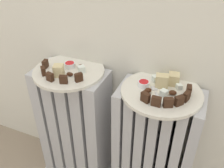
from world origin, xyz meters
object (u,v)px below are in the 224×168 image
object	(u,v)px
radiator_right	(153,152)
plate_right	(161,92)
radiator_left	(75,128)
plate_left	(69,71)
jam_bowl_right	(144,84)
jam_bowl_left	(70,65)
fork	(157,94)

from	to	relation	value
radiator_right	plate_right	xyz separation A→B (m)	(-0.00, 0.00, 0.31)
radiator_left	plate_left	size ratio (longest dim) A/B	2.11
radiator_right	jam_bowl_right	distance (m)	0.33
radiator_left	radiator_right	world-z (taller)	same
radiator_left	radiator_right	bearing A→B (deg)	-0.00
plate_right	radiator_right	bearing A→B (deg)	0.00
jam_bowl_left	fork	distance (m)	0.37
plate_right	jam_bowl_right	distance (m)	0.07
fork	plate_left	bearing A→B (deg)	175.77
plate_right	jam_bowl_right	bearing A→B (deg)	177.45
plate_left	plate_right	xyz separation A→B (m)	(0.37, 0.00, 0.00)
radiator_left	jam_bowl_left	bearing A→B (deg)	106.84
radiator_left	plate_right	world-z (taller)	plate_right
radiator_right	jam_bowl_left	world-z (taller)	jam_bowl_left
plate_left	plate_right	size ratio (longest dim) A/B	1.00
jam_bowl_right	radiator_right	bearing A→B (deg)	-2.55
radiator_right	plate_left	bearing A→B (deg)	180.00
radiator_right	plate_right	size ratio (longest dim) A/B	2.11
plate_left	jam_bowl_left	size ratio (longest dim) A/B	6.58
radiator_left	jam_bowl_left	distance (m)	0.33
jam_bowl_left	jam_bowl_right	xyz separation A→B (m)	(0.31, -0.02, -0.00)
plate_right	jam_bowl_left	distance (m)	0.38
plate_right	fork	distance (m)	0.03
radiator_left	radiator_right	xyz separation A→B (m)	(0.37, -0.00, -0.00)
radiator_right	jam_bowl_left	bearing A→B (deg)	176.94
plate_right	jam_bowl_left	xyz separation A→B (m)	(-0.38, 0.02, 0.02)
radiator_left	radiator_right	distance (m)	0.37
radiator_right	plate_left	size ratio (longest dim) A/B	2.11
radiator_right	plate_right	world-z (taller)	plate_right
plate_right	fork	size ratio (longest dim) A/B	2.92
jam_bowl_left	jam_bowl_right	world-z (taller)	jam_bowl_left
radiator_right	radiator_left	bearing A→B (deg)	180.00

